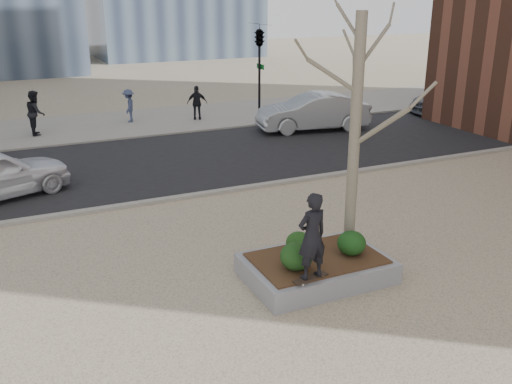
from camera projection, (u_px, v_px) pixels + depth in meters
name	position (u px, v px, depth m)	size (l,w,h in m)	color
ground	(274.00, 287.00, 11.89)	(120.00, 120.00, 0.00)	tan
street	(150.00, 163.00, 20.45)	(60.00, 8.00, 0.02)	black
far_sidewalk	(111.00, 125.00, 26.45)	(60.00, 6.00, 0.02)	gray
planter	(316.00, 268.00, 12.21)	(3.00, 2.00, 0.45)	gray
planter_mulch	(317.00, 258.00, 12.13)	(2.70, 1.70, 0.04)	#382314
sycamore_tree	(357.00, 97.00, 11.68)	(2.80, 2.80, 6.60)	gray
shrub_left	(296.00, 256.00, 11.52)	(0.67, 0.67, 0.57)	#103413
shrub_middle	(299.00, 242.00, 12.28)	(0.55, 0.55, 0.47)	#1A3B12
shrub_right	(352.00, 243.00, 12.18)	(0.62, 0.62, 0.52)	#133C13
skateboard	(310.00, 279.00, 11.22)	(0.78, 0.20, 0.07)	black
skateboarder	(312.00, 236.00, 10.91)	(0.64, 0.42, 1.76)	black
car_silver	(313.00, 112.00, 25.13)	(1.71, 4.90, 1.61)	#9DA1A5
car_third	(460.00, 99.00, 28.65)	(2.05, 5.04, 1.46)	#575963
pedestrian_a	(36.00, 113.00, 24.28)	(0.92, 0.72, 1.89)	black
pedestrian_b	(129.00, 106.00, 26.70)	(0.99, 0.57, 1.53)	#364161
pedestrian_c	(197.00, 103.00, 27.18)	(0.95, 0.39, 1.61)	black
traffic_light_far	(259.00, 74.00, 26.22)	(0.60, 2.48, 4.50)	black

